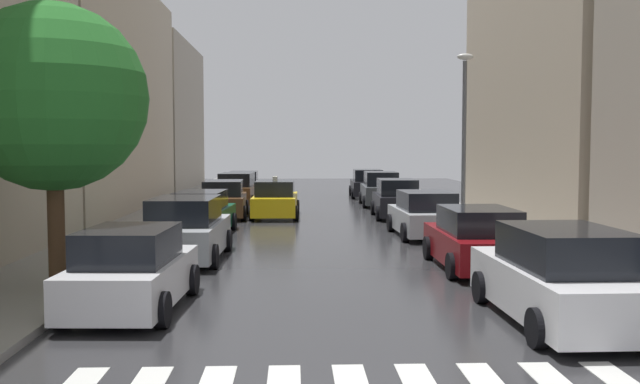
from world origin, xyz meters
TOP-DOWN VIEW (x-y plane):
  - ground_plane at (0.00, 24.00)m, footprint 28.00×72.00m
  - sidewalk_left at (-6.50, 24.00)m, footprint 3.00×72.00m
  - sidewalk_right at (6.50, 24.00)m, footprint 3.00×72.00m
  - building_left_mid at (-11.00, 26.67)m, footprint 6.00×17.90m
  - building_left_far at (-11.00, 43.11)m, footprint 6.00×13.87m
  - building_right_mid at (11.00, 21.57)m, footprint 6.00×14.27m
  - parked_car_left_nearest at (-3.87, 6.70)m, footprint 2.14×4.19m
  - parked_car_left_second at (-3.74, 12.62)m, footprint 2.22×4.65m
  - parked_car_left_third at (-4.00, 17.82)m, footprint 2.17×4.83m
  - parked_car_left_fourth at (-3.86, 24.04)m, footprint 2.21×4.61m
  - parked_car_left_fifth at (-3.76, 30.32)m, footprint 2.27×4.66m
  - parked_car_left_sixth at (-3.79, 35.68)m, footprint 2.08×4.35m
  - parked_car_right_nearest at (3.98, 5.43)m, footprint 2.21×4.78m
  - parked_car_right_second at (3.91, 10.90)m, footprint 2.10×4.47m
  - parked_car_right_third at (3.80, 17.28)m, footprint 2.22×4.36m
  - parked_car_right_fourth at (3.73, 23.53)m, footprint 2.12×4.07m
  - parked_car_right_fifth at (3.78, 29.63)m, footprint 2.16×4.40m
  - parked_car_right_sixth at (3.73, 35.67)m, footprint 2.23×4.53m
  - taxi_midroad at (-1.58, 24.03)m, footprint 2.16×4.67m
  - street_tree_left at (-5.87, 8.46)m, footprint 4.00×4.00m
  - lamp_post_right at (5.55, 19.02)m, footprint 0.60×0.28m

SIDE VIEW (x-z plane):
  - ground_plane at x=0.00m, z-range -0.04..0.00m
  - sidewalk_left at x=-6.50m, z-range 0.00..0.15m
  - sidewalk_right at x=6.50m, z-range 0.00..0.15m
  - parked_car_left_third at x=-4.00m, z-range -0.05..1.53m
  - parked_car_right_third at x=3.80m, z-range -0.05..1.54m
  - parked_car_right_second at x=3.91m, z-range -0.05..1.54m
  - parked_car_left_nearest at x=-3.87m, z-range -0.05..1.56m
  - parked_car_left_sixth at x=-3.79m, z-range -0.05..1.56m
  - taxi_midroad at x=-1.58m, z-range -0.14..1.67m
  - parked_car_left_fourth at x=-3.86m, z-range -0.05..1.58m
  - parked_car_right_fourth at x=3.73m, z-range -0.06..1.65m
  - parked_car_right_sixth at x=3.73m, z-range -0.06..1.65m
  - parked_car_left_fifth at x=-3.76m, z-range -0.06..1.66m
  - parked_car_right_nearest at x=3.98m, z-range -0.06..1.67m
  - parked_car_left_second at x=-3.74m, z-range -0.06..1.68m
  - parked_car_right_fifth at x=3.78m, z-range -0.07..1.73m
  - lamp_post_right at x=5.55m, z-range 0.67..7.06m
  - street_tree_left at x=-5.87m, z-range 1.15..7.19m
  - building_left_far at x=-11.00m, z-range 0.00..10.28m
  - building_left_mid at x=-11.00m, z-range 0.00..11.05m
  - building_right_mid at x=11.00m, z-range 0.00..12.37m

